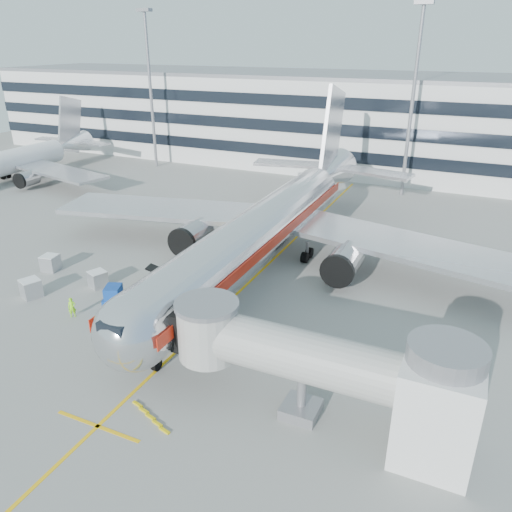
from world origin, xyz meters
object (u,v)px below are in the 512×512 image
at_px(cargo_container_left, 31,288).
at_px(ramp_worker, 72,307).
at_px(baggage_tug, 119,299).
at_px(cargo_container_right, 50,263).
at_px(cargo_container_front, 98,279).
at_px(belt_loader, 168,285).
at_px(main_jet, 270,224).

height_order(cargo_container_left, ramp_worker, ramp_worker).
bearing_deg(baggage_tug, cargo_container_right, 162.87).
bearing_deg(cargo_container_front, cargo_container_left, -134.93).
bearing_deg(cargo_container_left, belt_loader, 29.29).
bearing_deg(cargo_container_front, main_jet, 42.91).
relative_size(baggage_tug, cargo_container_right, 1.95).
bearing_deg(ramp_worker, cargo_container_right, 101.96).
bearing_deg(cargo_container_right, main_jet, 29.19).
height_order(main_jet, cargo_container_left, main_jet).
distance_m(main_jet, cargo_container_left, 22.65).
relative_size(main_jet, baggage_tug, 15.54).
xyz_separation_m(baggage_tug, ramp_worker, (-2.73, -2.58, -0.08)).
bearing_deg(cargo_container_front, ramp_worker, -70.60).
xyz_separation_m(main_jet, belt_loader, (-5.87, -9.58, -3.57)).
relative_size(belt_loader, ramp_worker, 2.95).
bearing_deg(cargo_container_right, cargo_container_left, -61.51).
distance_m(main_jet, cargo_container_front, 17.10).
bearing_deg(baggage_tug, belt_loader, 67.45).
xyz_separation_m(main_jet, cargo_container_front, (-12.26, -11.40, -3.48)).
height_order(cargo_container_right, cargo_container_front, cargo_container_right).
distance_m(cargo_container_left, ramp_worker, 5.93).
bearing_deg(ramp_worker, cargo_container_front, 66.82).
bearing_deg(cargo_container_right, ramp_worker, -35.47).
height_order(belt_loader, cargo_container_right, belt_loader).
height_order(baggage_tug, cargo_container_right, baggage_tug).
distance_m(cargo_container_front, ramp_worker, 5.49).
distance_m(cargo_container_right, cargo_container_front, 6.68).
xyz_separation_m(belt_loader, cargo_container_left, (-10.38, -5.82, 0.15)).
relative_size(main_jet, ramp_worker, 29.88).
bearing_deg(baggage_tug, ramp_worker, -136.67).
relative_size(belt_loader, cargo_container_right, 2.99).
height_order(baggage_tug, cargo_container_front, baggage_tug).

